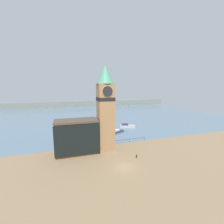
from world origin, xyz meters
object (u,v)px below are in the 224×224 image
object	(u,v)px
clock_tower	(105,107)
mooring_bollard_near	(137,156)
pier_building	(77,137)
boat_far	(127,126)
boat_near	(118,131)

from	to	relation	value
clock_tower	mooring_bollard_near	world-z (taller)	clock_tower
pier_building	boat_far	distance (m)	30.21
clock_tower	mooring_bollard_near	xyz separation A→B (m)	(5.83, -7.14, -11.56)
clock_tower	mooring_bollard_near	distance (m)	14.78
boat_near	pier_building	bearing A→B (deg)	-166.74
clock_tower	boat_far	world-z (taller)	clock_tower
boat_far	mooring_bollard_near	bearing A→B (deg)	-89.59
boat_far	clock_tower	bearing A→B (deg)	-107.99
pier_building	boat_far	bearing A→B (deg)	40.84
boat_far	mooring_bollard_near	xyz separation A→B (m)	(-9.12, -26.88, -0.24)
pier_building	mooring_bollard_near	distance (m)	15.90
boat_near	mooring_bollard_near	size ratio (longest dim) A/B	6.34
clock_tower	boat_far	distance (m)	27.23
boat_far	mooring_bollard_near	world-z (taller)	boat_far
boat_near	boat_far	xyz separation A→B (m)	(6.21, 5.71, 0.17)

